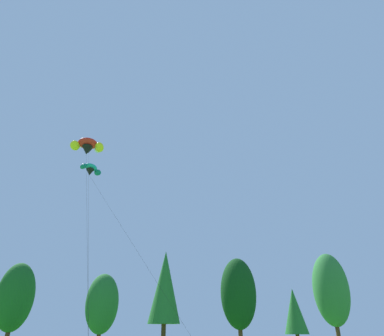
{
  "coord_description": "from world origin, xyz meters",
  "views": [
    {
      "loc": [
        -1.87,
        0.28,
        2.56
      ],
      "look_at": [
        1.03,
        23.14,
        13.57
      ],
      "focal_mm": 32.15,
      "sensor_mm": 36.0,
      "label": 1
    }
  ],
  "objects": [
    {
      "name": "treeline_tree_b",
      "position": [
        -19.57,
        52.81,
        6.91
      ],
      "size": [
        4.88,
        4.88,
        11.41
      ],
      "color": "#472D19",
      "rests_on": "ground_plane"
    },
    {
      "name": "treeline_tree_c",
      "position": [
        -7.96,
        53.6,
        6.2
      ],
      "size": [
        4.57,
        4.57,
        10.25
      ],
      "color": "#472D19",
      "rests_on": "ground_plane"
    },
    {
      "name": "treeline_tree_d",
      "position": [
        0.86,
        53.74,
        8.66
      ],
      "size": [
        4.64,
        4.64,
        13.82
      ],
      "color": "#472D19",
      "rests_on": "ground_plane"
    },
    {
      "name": "treeline_tree_e",
      "position": [
        11.86,
        53.46,
        7.82
      ],
      "size": [
        5.29,
        5.29,
        12.91
      ],
      "color": "#472D19",
      "rests_on": "ground_plane"
    },
    {
      "name": "treeline_tree_f",
      "position": [
        20.52,
        53.9,
        5.41
      ],
      "size": [
        3.5,
        3.5,
        8.64
      ],
      "color": "#472D19",
      "rests_on": "ground_plane"
    },
    {
      "name": "treeline_tree_g",
      "position": [
        29.28,
        58.34,
        9.11
      ],
      "size": [
        5.86,
        5.86,
        15.05
      ],
      "color": "#472D19",
      "rests_on": "ground_plane"
    },
    {
      "name": "parafoil_kite_high_red_yellow",
      "position": [
        -9.71,
        37.07,
        22.37
      ],
      "size": [
        6.67,
        13.62,
        21.8
      ],
      "color": "red"
    },
    {
      "name": "parafoil_kite_mid_teal",
      "position": [
        -10.13,
        43.14,
        22.14
      ],
      "size": [
        14.11,
        15.07,
        21.84
      ],
      "color": "teal"
    },
    {
      "name": "parafoil_kite_far_lime_white",
      "position": [
        -10.25,
        41.0,
        24.39
      ],
      "size": [
        6.74,
        17.9,
        23.63
      ],
      "color": "#93D633"
    }
  ]
}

